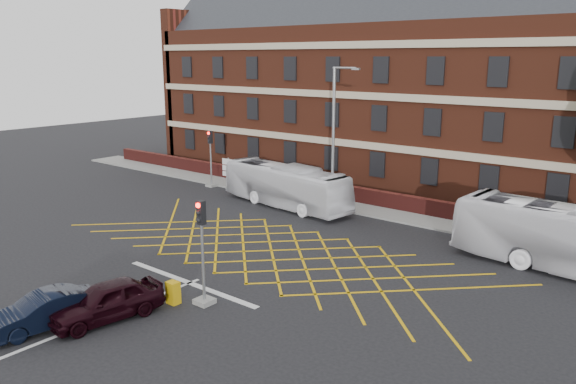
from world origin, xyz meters
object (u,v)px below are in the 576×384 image
Objects in this scene: car_navy at (44,311)px; traffic_light_near at (203,262)px; car_maroon at (106,301)px; street_lamp at (334,164)px; bus_left at (286,186)px; utility_cabinet at (173,293)px; direction_signs at (228,169)px; traffic_light_far at (211,164)px.

traffic_light_near is at bearing 67.40° from car_navy.
street_lamp is (-1.82, 17.62, 2.41)m from car_maroon.
bus_left is 17.83m from car_maroon.
traffic_light_near reaches higher than utility_cabinet.
traffic_light_near is 21.18m from direction_signs.
street_lamp is at bearing -72.66° from bus_left.
traffic_light_far is 0.47× the size of street_lamp.
traffic_light_near is 1.80m from utility_cabinet.
traffic_light_far is (-13.33, 17.97, 1.03)m from car_maroon.
street_lamp reaches higher than car_navy.
street_lamp is at bearing 104.33° from traffic_light_near.
traffic_light_near is 1.94× the size of direction_signs.
car_maroon is 1.96× the size of direction_signs.
direction_signs is at bearing 132.38° from traffic_light_near.
car_maroon is 22.40m from traffic_light_far.
street_lamp is at bearing -6.78° from direction_signs.
car_maroon is at bearing -56.66° from direction_signs.
bus_left is 8.18m from traffic_light_far.
street_lamp is 15.62m from utility_cabinet.
direction_signs is at bearing 129.01° from utility_cabinet.
traffic_light_far is at bearing 132.48° from utility_cabinet.
traffic_light_far reaches higher than bus_left.
traffic_light_near is (7.07, -13.81, 0.36)m from bus_left.
street_lamp is at bearing 99.96° from car_navy.
utility_cabinet is at bearing 72.87° from car_navy.
street_lamp is 9.84× the size of utility_cabinet.
bus_left is at bearing -14.30° from direction_signs.
bus_left is 4.57× the size of direction_signs.
bus_left is 19.33m from car_navy.
car_maroon reaches higher than utility_cabinet.
traffic_light_near is (1.86, 3.23, 1.03)m from car_maroon.
bus_left reaches higher than utility_cabinet.
direction_signs is 2.38× the size of utility_cabinet.
traffic_light_far is at bearing 129.55° from car_navy.
car_maroon is 2.63m from utility_cabinet.
utility_cabinet is at bearing 80.41° from car_maroon.
car_navy is at bearing -88.00° from street_lamp.
bus_left is 2.35× the size of traffic_light_near.
car_navy is at bearing -120.56° from traffic_light_near.
bus_left is at bearing 112.67° from utility_cabinet.
car_maroon is at bearing -84.10° from street_lamp.
street_lamp is (3.39, 0.58, 1.74)m from bus_left.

